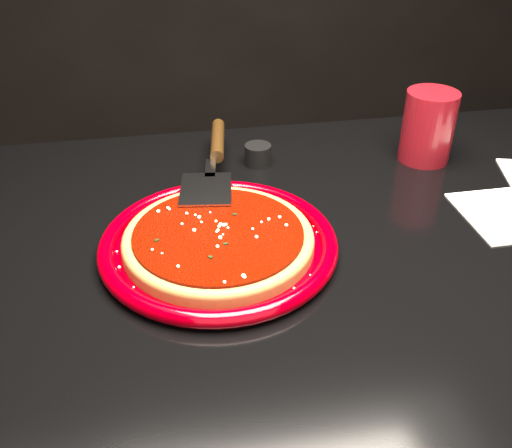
{
  "coord_description": "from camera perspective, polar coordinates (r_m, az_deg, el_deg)",
  "views": [
    {
      "loc": [
        -0.22,
        -0.69,
        1.24
      ],
      "look_at": [
        -0.09,
        0.01,
        0.77
      ],
      "focal_mm": 40.0,
      "sensor_mm": 36.0,
      "label": 1
    }
  ],
  "objects": [
    {
      "name": "plate",
      "position": [
        0.82,
        -3.75,
        -1.97
      ],
      "size": [
        0.45,
        0.45,
        0.03
      ],
      "primitive_type": "cylinder",
      "rotation": [
        0.0,
        0.0,
        0.38
      ],
      "color": "#710007",
      "rests_on": "table"
    },
    {
      "name": "cup",
      "position": [
        1.1,
        16.82,
        9.31
      ],
      "size": [
        0.1,
        0.1,
        0.13
      ],
      "primitive_type": "cylinder",
      "rotation": [
        0.0,
        0.0,
        0.11
      ],
      "color": "maroon",
      "rests_on": "table"
    },
    {
      "name": "pizza_server",
      "position": [
        0.98,
        -4.26,
        6.42
      ],
      "size": [
        0.14,
        0.35,
        0.03
      ],
      "primitive_type": null,
      "rotation": [
        0.0,
        0.0,
        -0.14
      ],
      "color": "#BBBDC2",
      "rests_on": "plate"
    },
    {
      "name": "ramekin",
      "position": [
        1.05,
        0.19,
        6.96
      ],
      "size": [
        0.06,
        0.06,
        0.04
      ],
      "primitive_type": "cylinder",
      "rotation": [
        0.0,
        0.0,
        0.29
      ],
      "color": "black",
      "rests_on": "table"
    },
    {
      "name": "napkin_a",
      "position": [
        0.99,
        24.13,
        0.92
      ],
      "size": [
        0.15,
        0.15,
        0.0
      ],
      "primitive_type": "cube",
      "rotation": [
        0.0,
        0.0,
        0.01
      ],
      "color": "white",
      "rests_on": "table"
    },
    {
      "name": "basil_flecks",
      "position": [
        0.81,
        -3.81,
        -0.72
      ],
      "size": [
        0.22,
        0.22,
        0.0
      ],
      "primitive_type": null,
      "color": "black",
      "rests_on": "plate"
    },
    {
      "name": "table",
      "position": [
        1.12,
        4.79,
        -16.79
      ],
      "size": [
        1.2,
        0.8,
        0.75
      ],
      "primitive_type": "cube",
      "color": "black",
      "rests_on": "floor"
    },
    {
      "name": "pizza_sauce",
      "position": [
        0.81,
        -3.79,
        -1.07
      ],
      "size": [
        0.32,
        0.32,
        0.01
      ],
      "primitive_type": "cylinder",
      "rotation": [
        0.0,
        0.0,
        0.38
      ],
      "color": "#610A00",
      "rests_on": "plate"
    },
    {
      "name": "pizza_crust",
      "position": [
        0.82,
        -3.76,
        -1.74
      ],
      "size": [
        0.36,
        0.36,
        0.01
      ],
      "primitive_type": "cylinder",
      "rotation": [
        0.0,
        0.0,
        0.38
      ],
      "color": "brown",
      "rests_on": "plate"
    },
    {
      "name": "parmesan_dusting",
      "position": [
        0.81,
        -3.81,
        -0.66
      ],
      "size": [
        0.24,
        0.24,
        0.01
      ],
      "primitive_type": null,
      "color": "#FFF5C9",
      "rests_on": "plate"
    },
    {
      "name": "pizza_crust_rim",
      "position": [
        0.81,
        -3.78,
        -1.35
      ],
      "size": [
        0.36,
        0.36,
        0.02
      ],
      "primitive_type": "torus",
      "rotation": [
        0.0,
        0.0,
        0.38
      ],
      "color": "brown",
      "rests_on": "plate"
    }
  ]
}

